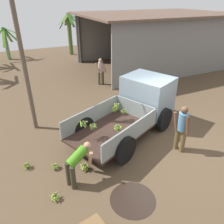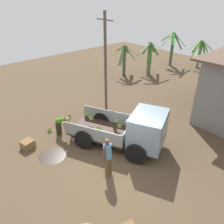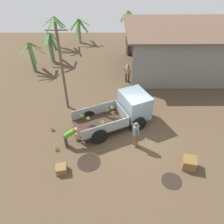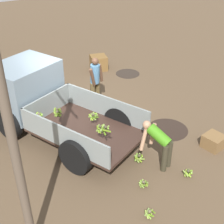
{
  "view_description": "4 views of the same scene",
  "coord_description": "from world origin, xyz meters",
  "px_view_note": "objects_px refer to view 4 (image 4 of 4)",
  "views": [
    {
      "loc": [
        -4.46,
        -5.42,
        4.75
      ],
      "look_at": [
        -1.5,
        1.04,
        0.93
      ],
      "focal_mm": 35.0,
      "sensor_mm": 36.0,
      "label": 1
    },
    {
      "loc": [
        5.14,
        -5.12,
        6.51
      ],
      "look_at": [
        -2.03,
        1.31,
        1.13
      ],
      "focal_mm": 35.0,
      "sensor_mm": 36.0,
      "label": 2
    },
    {
      "loc": [
        -1.12,
        -9.24,
        9.0
      ],
      "look_at": [
        -1.12,
        0.76,
        1.1
      ],
      "focal_mm": 35.0,
      "sensor_mm": 36.0,
      "label": 3
    },
    {
      "loc": [
        -8.21,
        3.28,
        5.39
      ],
      "look_at": [
        -2.07,
        -0.24,
        1.04
      ],
      "focal_mm": 50.0,
      "sensor_mm": 36.0,
      "label": 4
    }
  ],
  "objects_px": {
    "banana_bunch_on_ground_1": "(139,158)",
    "wooden_crate_1": "(99,63)",
    "person_worker_loading": "(159,142)",
    "cargo_truck": "(38,96)",
    "person_foreground_visitor": "(95,79)",
    "banana_bunch_on_ground_0": "(149,213)",
    "banana_bunch_on_ground_2": "(188,173)",
    "banana_bunch_on_ground_3": "(144,184)",
    "wooden_crate_0": "(214,141)",
    "utility_pole": "(8,119)"
  },
  "relations": [
    {
      "from": "cargo_truck",
      "to": "person_worker_loading",
      "type": "relative_size",
      "value": 4.15
    },
    {
      "from": "banana_bunch_on_ground_0",
      "to": "wooden_crate_1",
      "type": "height_order",
      "value": "wooden_crate_1"
    },
    {
      "from": "banana_bunch_on_ground_1",
      "to": "wooden_crate_1",
      "type": "xyz_separation_m",
      "value": [
        5.81,
        -1.87,
        0.17
      ]
    },
    {
      "from": "banana_bunch_on_ground_3",
      "to": "cargo_truck",
      "type": "bearing_deg",
      "value": 18.22
    },
    {
      "from": "person_worker_loading",
      "to": "banana_bunch_on_ground_2",
      "type": "distance_m",
      "value": 1.03
    },
    {
      "from": "cargo_truck",
      "to": "banana_bunch_on_ground_2",
      "type": "bearing_deg",
      "value": -173.77
    },
    {
      "from": "person_worker_loading",
      "to": "cargo_truck",
      "type": "bearing_deg",
      "value": 10.83
    },
    {
      "from": "person_worker_loading",
      "to": "banana_bunch_on_ground_1",
      "type": "relative_size",
      "value": 4.0
    },
    {
      "from": "banana_bunch_on_ground_1",
      "to": "wooden_crate_0",
      "type": "xyz_separation_m",
      "value": [
        -0.51,
        -2.14,
        0.06
      ]
    },
    {
      "from": "banana_bunch_on_ground_3",
      "to": "wooden_crate_1",
      "type": "height_order",
      "value": "wooden_crate_1"
    },
    {
      "from": "cargo_truck",
      "to": "banana_bunch_on_ground_1",
      "type": "distance_m",
      "value": 3.46
    },
    {
      "from": "banana_bunch_on_ground_0",
      "to": "cargo_truck",
      "type": "bearing_deg",
      "value": 10.48
    },
    {
      "from": "banana_bunch_on_ground_2",
      "to": "person_foreground_visitor",
      "type": "bearing_deg",
      "value": 4.41
    },
    {
      "from": "banana_bunch_on_ground_3",
      "to": "wooden_crate_1",
      "type": "bearing_deg",
      "value": -19.04
    },
    {
      "from": "banana_bunch_on_ground_2",
      "to": "utility_pole",
      "type": "bearing_deg",
      "value": 89.66
    },
    {
      "from": "banana_bunch_on_ground_1",
      "to": "banana_bunch_on_ground_2",
      "type": "xyz_separation_m",
      "value": [
        -1.05,
        -0.74,
        -0.01
      ]
    },
    {
      "from": "cargo_truck",
      "to": "banana_bunch_on_ground_1",
      "type": "bearing_deg",
      "value": -175.37
    },
    {
      "from": "banana_bunch_on_ground_2",
      "to": "banana_bunch_on_ground_0",
      "type": "bearing_deg",
      "value": 109.37
    },
    {
      "from": "cargo_truck",
      "to": "wooden_crate_0",
      "type": "relative_size",
      "value": 9.35
    },
    {
      "from": "banana_bunch_on_ground_0",
      "to": "person_foreground_visitor",
      "type": "bearing_deg",
      "value": -14.14
    },
    {
      "from": "banana_bunch_on_ground_0",
      "to": "banana_bunch_on_ground_3",
      "type": "height_order",
      "value": "banana_bunch_on_ground_0"
    },
    {
      "from": "person_foreground_visitor",
      "to": "person_worker_loading",
      "type": "xyz_separation_m",
      "value": [
        -3.55,
        0.04,
        -0.22
      ]
    },
    {
      "from": "person_foreground_visitor",
      "to": "wooden_crate_1",
      "type": "bearing_deg",
      "value": 131.62
    },
    {
      "from": "person_foreground_visitor",
      "to": "wooden_crate_0",
      "type": "height_order",
      "value": "person_foreground_visitor"
    },
    {
      "from": "utility_pole",
      "to": "banana_bunch_on_ground_0",
      "type": "relative_size",
      "value": 25.89
    },
    {
      "from": "cargo_truck",
      "to": "wooden_crate_1",
      "type": "relative_size",
      "value": 7.47
    },
    {
      "from": "utility_pole",
      "to": "banana_bunch_on_ground_0",
      "type": "bearing_deg",
      "value": -103.63
    },
    {
      "from": "banana_bunch_on_ground_0",
      "to": "wooden_crate_0",
      "type": "distance_m",
      "value": 3.14
    },
    {
      "from": "person_worker_loading",
      "to": "banana_bunch_on_ground_1",
      "type": "distance_m",
      "value": 0.75
    },
    {
      "from": "person_worker_loading",
      "to": "utility_pole",
      "type": "bearing_deg",
      "value": 80.43
    },
    {
      "from": "utility_pole",
      "to": "banana_bunch_on_ground_3",
      "type": "bearing_deg",
      "value": -85.48
    },
    {
      "from": "wooden_crate_1",
      "to": "wooden_crate_0",
      "type": "bearing_deg",
      "value": -177.55
    },
    {
      "from": "wooden_crate_0",
      "to": "banana_bunch_on_ground_0",
      "type": "bearing_deg",
      "value": 110.32
    },
    {
      "from": "banana_bunch_on_ground_1",
      "to": "cargo_truck",
      "type": "bearing_deg",
      "value": 29.47
    },
    {
      "from": "utility_pole",
      "to": "wooden_crate_0",
      "type": "relative_size",
      "value": 10.95
    },
    {
      "from": "wooden_crate_0",
      "to": "wooden_crate_1",
      "type": "bearing_deg",
      "value": 2.45
    },
    {
      "from": "banana_bunch_on_ground_2",
      "to": "banana_bunch_on_ground_3",
      "type": "height_order",
      "value": "banana_bunch_on_ground_2"
    },
    {
      "from": "utility_pole",
      "to": "banana_bunch_on_ground_3",
      "type": "xyz_separation_m",
      "value": [
        0.22,
        -2.74,
        -2.81
      ]
    },
    {
      "from": "utility_pole",
      "to": "banana_bunch_on_ground_3",
      "type": "distance_m",
      "value": 3.93
    },
    {
      "from": "banana_bunch_on_ground_1",
      "to": "wooden_crate_1",
      "type": "height_order",
      "value": "wooden_crate_1"
    },
    {
      "from": "person_worker_loading",
      "to": "banana_bunch_on_ground_0",
      "type": "bearing_deg",
      "value": 116.55
    },
    {
      "from": "wooden_crate_0",
      "to": "banana_bunch_on_ground_2",
      "type": "bearing_deg",
      "value": 111.36
    },
    {
      "from": "banana_bunch_on_ground_0",
      "to": "banana_bunch_on_ground_1",
      "type": "bearing_deg",
      "value": -26.89
    },
    {
      "from": "person_worker_loading",
      "to": "banana_bunch_on_ground_2",
      "type": "bearing_deg",
      "value": -174.5
    },
    {
      "from": "banana_bunch_on_ground_0",
      "to": "banana_bunch_on_ground_2",
      "type": "xyz_separation_m",
      "value": [
        0.55,
        -1.55,
        0.0
      ]
    },
    {
      "from": "banana_bunch_on_ground_3",
      "to": "wooden_crate_0",
      "type": "relative_size",
      "value": 0.47
    },
    {
      "from": "banana_bunch_on_ground_1",
      "to": "banana_bunch_on_ground_2",
      "type": "distance_m",
      "value": 1.29
    },
    {
      "from": "utility_pole",
      "to": "person_worker_loading",
      "type": "xyz_separation_m",
      "value": [
        0.73,
        -3.52,
        -2.2
      ]
    },
    {
      "from": "person_worker_loading",
      "to": "person_foreground_visitor",
      "type": "bearing_deg",
      "value": -21.92
    },
    {
      "from": "banana_bunch_on_ground_0",
      "to": "banana_bunch_on_ground_2",
      "type": "distance_m",
      "value": 1.64
    }
  ]
}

